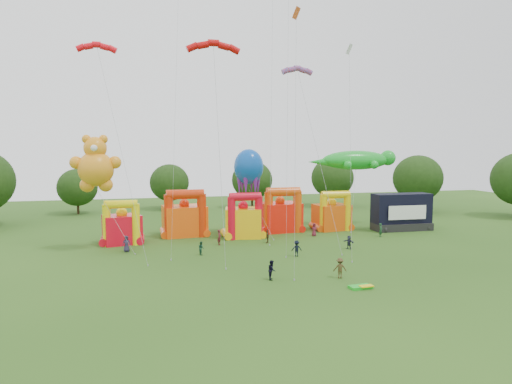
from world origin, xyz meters
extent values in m
plane|color=#254814|center=(0.00, 0.00, 0.00)|extent=(160.00, 160.00, 0.00)
cylinder|color=#352314|center=(37.79, 43.61, 1.86)|extent=(0.44, 0.44, 3.72)
ellipsoid|color=#1B3510|center=(37.79, 43.61, 6.41)|extent=(9.30, 9.30, 8.89)
cylinder|color=#352314|center=(24.80, 54.31, 1.75)|extent=(0.44, 0.44, 3.51)
ellipsoid|color=#1B3510|center=(24.80, 54.31, 6.04)|extent=(8.77, 8.78, 8.39)
cylinder|color=#352314|center=(8.07, 56.13, 1.65)|extent=(0.44, 0.44, 3.30)
ellipsoid|color=#1B3510|center=(8.07, 56.13, 5.68)|extent=(8.25, 8.25, 7.88)
cylinder|color=#352314|center=(-8.36, 58.11, 1.55)|extent=(0.44, 0.44, 3.09)
ellipsoid|color=#1B3510|center=(-8.36, 58.11, 5.32)|extent=(7.73, 7.72, 7.38)
cylinder|color=#352314|center=(-25.22, 55.22, 1.44)|extent=(0.44, 0.44, 2.88)
ellipsoid|color=#1B3510|center=(-25.22, 55.22, 4.96)|extent=(7.20, 7.20, 6.88)
cube|color=red|center=(-15.99, 26.20, 1.83)|extent=(5.21, 4.54, 3.65)
cylinder|color=yellow|center=(-17.75, 24.90, 2.61)|extent=(0.99, 0.99, 5.22)
cylinder|color=yellow|center=(-14.24, 24.90, 2.61)|extent=(0.99, 0.99, 5.22)
cylinder|color=yellow|center=(-15.99, 24.90, 5.22)|extent=(4.00, 1.04, 1.04)
sphere|color=yellow|center=(-15.99, 26.20, 3.95)|extent=(1.40, 1.40, 1.40)
cube|color=#F6510D|center=(-7.76, 29.88, 2.08)|extent=(6.21, 5.21, 4.15)
cylinder|color=red|center=(-9.99, 28.22, 2.97)|extent=(1.25, 1.25, 5.93)
cylinder|color=red|center=(-5.54, 28.22, 2.97)|extent=(1.25, 1.25, 5.93)
cylinder|color=red|center=(-7.76, 28.22, 5.93)|extent=(5.08, 1.32, 1.32)
sphere|color=red|center=(-7.76, 29.88, 4.45)|extent=(1.40, 1.40, 1.40)
cube|color=yellow|center=(-0.07, 26.63, 2.00)|extent=(5.39, 4.63, 4.01)
cylinder|color=red|center=(-1.93, 25.25, 2.86)|extent=(1.05, 1.05, 5.73)
cylinder|color=red|center=(1.79, 25.25, 2.86)|extent=(1.05, 1.05, 5.73)
cylinder|color=red|center=(-0.07, 25.25, 5.73)|extent=(4.25, 1.10, 1.10)
sphere|color=red|center=(-0.07, 26.63, 4.31)|extent=(1.40, 1.40, 1.40)
cube|color=red|center=(6.18, 29.92, 2.09)|extent=(6.02, 5.06, 4.17)
cylinder|color=#DE480C|center=(4.02, 28.32, 2.98)|extent=(1.21, 1.21, 5.96)
cylinder|color=#DE480C|center=(8.33, 28.32, 2.98)|extent=(1.21, 1.21, 5.96)
cylinder|color=#DE480C|center=(6.18, 28.32, 5.96)|extent=(4.91, 1.28, 1.28)
sphere|color=#DE480C|center=(6.18, 29.92, 4.47)|extent=(1.40, 1.40, 1.40)
cube|color=#DF4D0C|center=(14.03, 29.25, 1.89)|extent=(5.35, 4.55, 3.78)
cylinder|color=yellow|center=(12.16, 27.86, 2.70)|extent=(1.06, 1.06, 5.40)
cylinder|color=yellow|center=(15.91, 27.86, 2.70)|extent=(1.06, 1.06, 5.40)
cylinder|color=yellow|center=(14.03, 27.86, 5.40)|extent=(4.29, 1.11, 1.11)
sphere|color=yellow|center=(14.03, 29.25, 4.08)|extent=(1.40, 1.40, 1.40)
cube|color=black|center=(24.04, 26.35, 0.55)|extent=(8.73, 3.39, 1.10)
cube|color=black|center=(24.04, 26.55, 3.27)|extent=(8.73, 2.97, 4.34)
cube|color=white|center=(24.04, 24.89, 2.84)|extent=(5.99, 0.17, 2.04)
cylinder|color=black|center=(20.56, 25.05, 0.40)|extent=(0.30, 0.90, 0.90)
cylinder|color=black|center=(27.51, 25.05, 0.40)|extent=(0.30, 0.90, 0.90)
sphere|color=orange|center=(-18.55, 22.39, 9.76)|extent=(4.11, 4.11, 4.11)
sphere|color=orange|center=(-18.55, 22.39, 12.20)|extent=(2.62, 2.62, 2.62)
sphere|color=orange|center=(-19.48, 22.39, 13.22)|extent=(1.03, 1.03, 1.03)
sphere|color=orange|center=(-17.61, 22.39, 13.22)|extent=(1.03, 1.03, 1.03)
sphere|color=orange|center=(-20.70, 22.39, 10.51)|extent=(1.50, 1.50, 1.50)
sphere|color=orange|center=(-16.40, 22.39, 10.51)|extent=(1.50, 1.50, 1.50)
sphere|color=orange|center=(-19.58, 22.39, 7.89)|extent=(1.68, 1.68, 1.68)
sphere|color=orange|center=(-17.52, 22.39, 7.89)|extent=(1.68, 1.68, 1.68)
sphere|color=white|center=(-18.55, 21.13, 12.20)|extent=(0.75, 0.75, 0.75)
ellipsoid|color=green|center=(19.00, 31.65, 10.30)|extent=(11.24, 3.51, 2.99)
sphere|color=green|center=(24.49, 31.65, 10.63)|extent=(2.42, 2.42, 2.42)
cone|color=green|center=(13.29, 31.65, 10.08)|extent=(4.39, 1.76, 1.76)
sphere|color=green|center=(21.19, 33.40, 9.64)|extent=(1.32, 1.32, 1.32)
sphere|color=green|center=(21.19, 29.89, 9.64)|extent=(1.32, 1.32, 1.32)
sphere|color=green|center=(16.80, 33.40, 9.64)|extent=(1.32, 1.32, 1.32)
sphere|color=green|center=(16.80, 29.89, 9.64)|extent=(1.32, 1.32, 1.32)
ellipsoid|color=#0B47AB|center=(1.19, 28.66, 9.56)|extent=(4.15, 4.15, 4.97)
cone|color=#591E8C|center=(2.53, 28.66, 7.28)|extent=(0.93, 0.93, 3.32)
cone|color=#591E8C|center=(1.86, 29.83, 7.28)|extent=(0.93, 0.93, 3.32)
cone|color=#591E8C|center=(0.51, 29.83, 7.28)|extent=(0.93, 0.93, 3.32)
cone|color=#591E8C|center=(-0.16, 28.66, 7.28)|extent=(0.93, 0.93, 3.32)
cone|color=#591E8C|center=(0.51, 27.50, 7.28)|extent=(0.93, 0.93, 3.32)
cone|color=#591E8C|center=(1.86, 27.50, 7.28)|extent=(0.93, 0.93, 3.32)
cube|color=#CE4509|center=(2.23, 11.32, 25.74)|extent=(1.02, 1.02, 1.10)
cube|color=silver|center=(10.36, 16.26, 23.60)|extent=(1.02, 1.02, 1.10)
cube|color=green|center=(5.13, 1.77, 0.12)|extent=(2.09, 1.20, 0.24)
cube|color=yellow|center=(5.53, 1.47, 0.26)|extent=(1.26, 0.72, 0.10)
imported|color=#28243D|center=(-15.28, 21.09, 0.97)|extent=(0.95, 0.62, 1.94)
imported|color=#55181D|center=(-4.05, 22.31, 0.98)|extent=(0.68, 0.83, 1.96)
imported|color=#1C4732|center=(-6.90, 17.57, 0.78)|extent=(0.78, 0.89, 1.55)
imported|color=black|center=(3.47, 14.25, 0.91)|extent=(1.25, 0.81, 1.82)
imported|color=#412F1A|center=(2.17, 22.09, 0.84)|extent=(0.81, 1.07, 1.69)
imported|color=#24273D|center=(10.87, 16.39, 0.82)|extent=(1.23, 1.54, 1.64)
imported|color=maroon|center=(9.67, 25.00, 0.90)|extent=(0.91, 0.62, 1.80)
imported|color=#1A4224|center=(18.42, 22.38, 0.95)|extent=(0.81, 0.80, 1.89)
imported|color=black|center=(-1.69, 6.13, 0.92)|extent=(0.92, 1.05, 1.83)
imported|color=#44361B|center=(4.67, 5.09, 0.97)|extent=(1.37, 0.96, 1.94)
camera|label=1|loc=(-12.86, -33.79, 12.23)|focal=32.00mm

